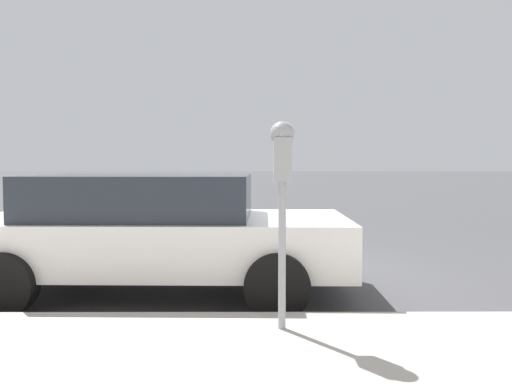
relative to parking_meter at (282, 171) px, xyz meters
name	(u,v)px	position (x,y,z in m)	size (l,w,h in m)	color
ground_plane	(275,276)	(2.64, -0.05, -1.44)	(220.00, 220.00, 0.00)	#424244
parking_meter	(282,171)	(0.00, 0.00, 0.00)	(0.21, 0.19, 1.65)	gray
car_white	(156,230)	(1.79, 1.35, -0.70)	(2.20, 4.32, 1.37)	silver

